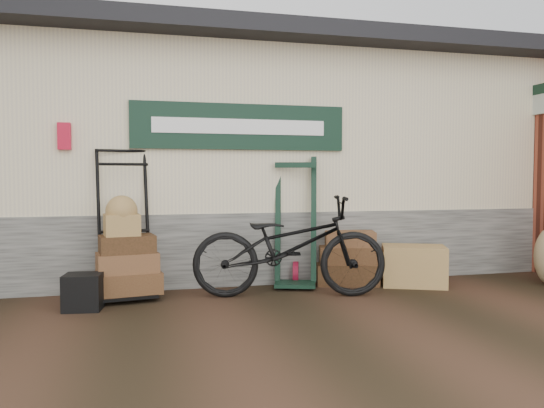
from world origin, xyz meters
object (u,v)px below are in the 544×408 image
Objects in this scene: suitcase_stack at (347,257)px; black_trunk at (83,292)px; green_barrow at (296,222)px; wicker_hamper at (414,266)px; bicycle at (289,241)px; porter_trolley at (124,221)px.

suitcase_stack is 3.15m from black_trunk.
suitcase_stack is (0.67, -0.02, -0.46)m from green_barrow.
suitcase_stack is at bearing 16.17° from green_barrow.
green_barrow reaches higher than wicker_hamper.
suitcase_stack is at bearing 158.12° from wicker_hamper.
green_barrow is at bearing 14.17° from black_trunk.
green_barrow is 0.73× the size of bicycle.
green_barrow is 2.57m from black_trunk.
wicker_hamper is (0.76, -0.30, -0.09)m from suitcase_stack.
bicycle is at bearing 1.92° from black_trunk.
green_barrow reaches higher than bicycle.
suitcase_stack reaches higher than black_trunk.
green_barrow is 4.34× the size of black_trunk.
green_barrow is at bearing 167.05° from wicker_hamper.
black_trunk is 0.17× the size of bicycle.
suitcase_stack is (2.69, 0.07, -0.51)m from porter_trolley.
porter_trolley reaches higher than black_trunk.
suitcase_stack is at bearing -7.69° from porter_trolley.
wicker_hamper is at bearing -71.37° from bicycle.
porter_trolley reaches higher than green_barrow.
porter_trolley is 2.03m from green_barrow.
black_trunk is at bearing 103.35° from bicycle.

